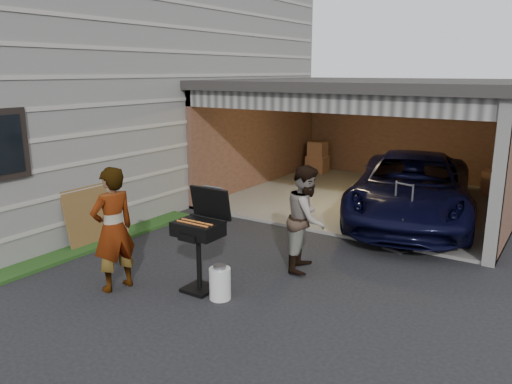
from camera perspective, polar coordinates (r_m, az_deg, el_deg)
ground at (r=7.63m, az=-10.70°, el=-10.54°), size 80.00×80.00×0.00m
house at (r=14.12m, az=-17.71°, el=11.63°), size 7.00×11.00×5.50m
groundcover_strip at (r=8.74m, az=-26.24°, el=-8.37°), size 0.50×8.00×0.06m
garage at (r=12.51m, az=13.89°, el=7.64°), size 6.80×6.30×2.90m
minivan at (r=10.80m, az=17.33°, el=0.15°), size 3.36×5.36×1.38m
woman at (r=7.40m, az=-16.01°, el=-4.12°), size 0.54×0.73×1.81m
man at (r=7.90m, az=5.79°, el=-3.00°), size 0.83×0.96×1.69m
bbq_grill at (r=7.13m, az=-6.43°, el=-4.58°), size 0.66×0.58×1.48m
propane_tank at (r=7.06m, az=-4.13°, el=-10.39°), size 0.37×0.37×0.45m
plywood_panel at (r=9.56m, az=-18.58°, el=-2.64°), size 0.27×0.96×1.06m
hand_truck at (r=9.24m, az=16.04°, el=-4.95°), size 0.53×0.48×1.21m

